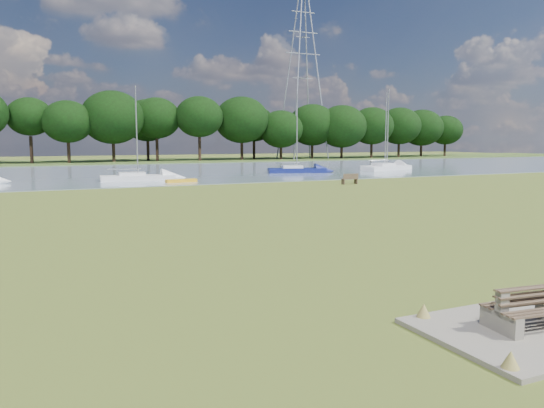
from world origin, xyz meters
name	(u,v)px	position (x,y,z in m)	size (l,w,h in m)	color
ground	(257,228)	(0.00, 0.00, 0.00)	(220.00, 220.00, 0.00)	olive
river	(115,173)	(0.00, 42.00, 0.00)	(220.00, 40.00, 0.10)	gray
far_bank	(88,163)	(0.00, 72.00, 0.00)	(220.00, 20.00, 0.40)	#4C6626
concrete_pad	(529,330)	(0.00, -14.00, 0.05)	(4.20, 3.20, 0.10)	gray
bench_pair	(530,310)	(0.00, -14.00, 0.47)	(1.80, 1.19, 0.91)	gray
riverbank_bench	(350,179)	(16.16, 17.49, 0.46)	(1.50, 0.48, 0.92)	brown
kayak	(181,181)	(3.30, 25.03, 0.19)	(2.80, 0.65, 0.28)	gold
pylon	(303,51)	(39.30, 70.00, 20.44)	(7.37, 5.17, 32.53)	#9599A2
tree_line	(128,121)	(6.06, 68.00, 6.78)	(153.41, 9.46, 11.45)	black
sailboat_0	(137,176)	(0.08, 28.63, 0.51)	(6.81, 2.42, 8.67)	white
sailboat_2	(384,165)	(31.90, 33.84, 0.57)	(6.54, 2.18, 9.63)	white
sailboat_4	(296,168)	(18.74, 32.66, 0.55)	(6.78, 3.59, 8.86)	navy
sailboat_5	(386,166)	(31.22, 32.50, 0.57)	(7.72, 3.95, 9.86)	white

